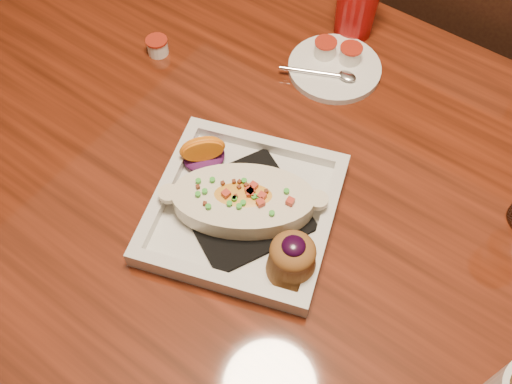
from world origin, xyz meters
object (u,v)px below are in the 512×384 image
Objects in this scene: plate at (248,210)px; saucer at (334,65)px; table at (283,219)px; chair_far at (433,63)px; red_tumbler at (358,1)px.

plate is 0.33m from saucer.
chair_far reaches higher than table.
saucer is at bearing 79.56° from chair_far.
chair_far reaches higher than saucer.
plate is at bearing 89.14° from chair_far.
chair_far is 5.87× the size of saucer.
saucer is 0.12m from red_tumbler.
chair_far is 7.08× the size of red_tumbler.
plate is (-0.01, -0.08, 0.12)m from table.
chair_far reaches higher than plate.
chair_far is 0.46m from saucer.
table is 0.65m from chair_far.
saucer reaches higher than table.
red_tumbler reaches higher than plate.
table is 0.40m from red_tumbler.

